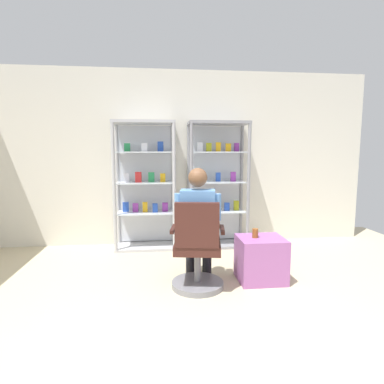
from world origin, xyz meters
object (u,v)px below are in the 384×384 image
at_px(storage_crate, 261,259).
at_px(tea_glass, 255,233).
at_px(display_cabinet_right, 217,184).
at_px(display_cabinet_left, 145,185).
at_px(office_chair, 197,253).
at_px(seated_shopkeeper, 198,220).

bearing_deg(storage_crate, tea_glass, 167.99).
height_order(display_cabinet_right, storage_crate, display_cabinet_right).
bearing_deg(display_cabinet_left, tea_glass, -48.16).
height_order(display_cabinet_right, tea_glass, display_cabinet_right).
bearing_deg(display_cabinet_right, storage_crate, -80.53).
height_order(display_cabinet_left, display_cabinet_right, same).
relative_size(office_chair, seated_shopkeeper, 0.74).
distance_m(display_cabinet_right, tea_glass, 1.49).
distance_m(display_cabinet_left, tea_glass, 1.95).
bearing_deg(display_cabinet_right, display_cabinet_left, 179.95).
distance_m(display_cabinet_right, storage_crate, 1.62).
height_order(seated_shopkeeper, tea_glass, seated_shopkeeper).
xyz_separation_m(display_cabinet_right, storage_crate, (0.24, -1.43, -0.71)).
bearing_deg(tea_glass, display_cabinet_left, 131.84).
xyz_separation_m(display_cabinet_left, storage_crate, (1.34, -1.43, -0.71)).
height_order(storage_crate, tea_glass, tea_glass).
xyz_separation_m(display_cabinet_right, seated_shopkeeper, (-0.48, -1.43, -0.25)).
bearing_deg(office_chair, display_cabinet_left, 110.55).
distance_m(office_chair, seated_shopkeeper, 0.36).
bearing_deg(display_cabinet_left, storage_crate, -46.98).
height_order(display_cabinet_right, office_chair, display_cabinet_right).
relative_size(seated_shopkeeper, storage_crate, 2.52).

